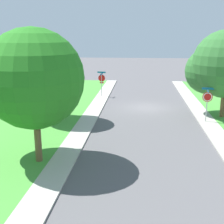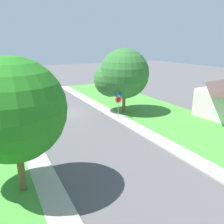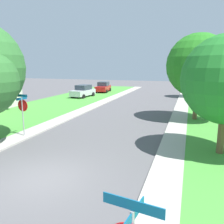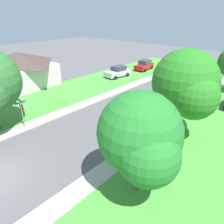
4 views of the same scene
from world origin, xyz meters
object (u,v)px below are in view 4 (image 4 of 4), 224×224
(car_red_across_road, at_px, (144,65))
(tree_sidewalk_far, at_px, (187,85))
(car_silver_driveway_right, at_px, (118,72))
(tree_across_left, at_px, (142,138))
(stop_sign_far_corner, at_px, (22,109))
(house_left_setback, at_px, (20,68))

(car_red_across_road, height_order, tree_sidewalk_far, tree_sidewalk_far)
(car_silver_driveway_right, height_order, tree_across_left, tree_across_left)
(car_red_across_road, bearing_deg, tree_sidewalk_far, -48.44)
(tree_sidewalk_far, bearing_deg, stop_sign_far_corner, -142.65)
(car_red_across_road, bearing_deg, car_silver_driveway_right, -94.76)
(stop_sign_far_corner, relative_size, car_silver_driveway_right, 0.62)
(car_red_across_road, xyz_separation_m, tree_sidewalk_far, (14.69, -16.57, 3.48))
(stop_sign_far_corner, height_order, house_left_setback, house_left_setback)
(stop_sign_far_corner, bearing_deg, tree_sidewalk_far, 37.35)
(car_silver_driveway_right, relative_size, tree_sidewalk_far, 0.63)
(tree_across_left, bearing_deg, car_silver_driveway_right, 132.92)
(car_red_across_road, distance_m, tree_across_left, 29.10)
(house_left_setback, bearing_deg, tree_across_left, -12.93)
(tree_across_left, height_order, house_left_setback, tree_across_left)
(tree_sidewalk_far, xyz_separation_m, house_left_setback, (-22.90, -2.20, -1.98))
(car_silver_driveway_right, bearing_deg, car_red_across_road, 85.24)
(tree_sidewalk_far, relative_size, house_left_setback, 0.75)
(stop_sign_far_corner, distance_m, car_red_across_road, 25.14)
(tree_sidewalk_far, bearing_deg, house_left_setback, -174.52)
(house_left_setback, bearing_deg, car_silver_driveway_right, 57.65)
(tree_across_left, relative_size, house_left_setback, 0.64)
(car_red_across_road, xyz_separation_m, tree_across_left, (15.80, -24.28, 2.85))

